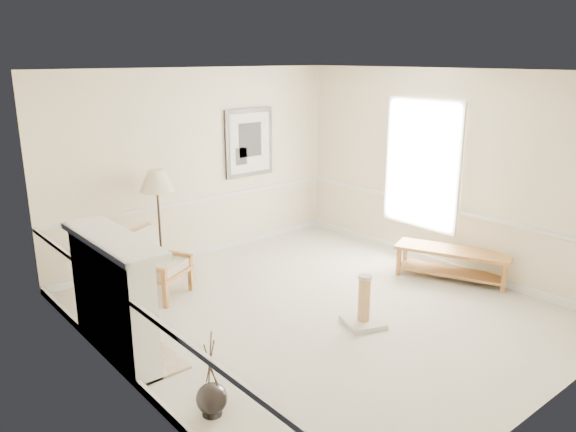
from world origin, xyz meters
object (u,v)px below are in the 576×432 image
object	(u,v)px
floor_vase	(212,399)
armchair	(152,260)
bench	(452,259)
scratching_post	(364,309)
floor_lamp	(157,183)

from	to	relation	value
floor_vase	armchair	world-z (taller)	armchair
bench	scratching_post	size ratio (longest dim) A/B	2.61
armchair	floor_lamp	world-z (taller)	floor_lamp
floor_lamp	scratching_post	bearing A→B (deg)	-70.78
floor_vase	scratching_post	size ratio (longest dim) A/B	1.32
bench	scratching_post	bearing A→B (deg)	-175.56
armchair	floor_lamp	size ratio (longest dim) A/B	0.61
floor_vase	floor_lamp	size ratio (longest dim) A/B	0.53
floor_vase	floor_lamp	distance (m)	3.75
floor_vase	bench	world-z (taller)	floor_vase
armchair	scratching_post	xyz separation A→B (m)	(1.49, -2.40, -0.28)
floor_lamp	scratching_post	world-z (taller)	floor_lamp
bench	floor_vase	bearing A→B (deg)	-173.61
floor_vase	floor_lamp	xyz separation A→B (m)	(1.26, 3.33, 1.19)
armchair	scratching_post	bearing A→B (deg)	-85.82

